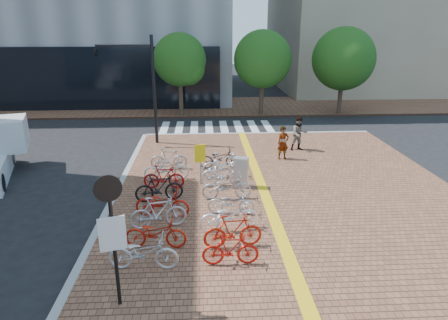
{
  "coord_description": "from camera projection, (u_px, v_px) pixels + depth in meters",
  "views": [
    {
      "loc": [
        -0.45,
        -12.07,
        6.58
      ],
      "look_at": [
        0.41,
        3.43,
        1.3
      ],
      "focal_mm": 32.0,
      "sensor_mm": 36.0,
      "label": 1
    }
  ],
  "objects": [
    {
      "name": "traffic_light_pole",
      "position": [
        128.0,
        70.0,
        21.56
      ],
      "size": [
        3.19,
        1.23,
        5.93
      ],
      "color": "black",
      "rests_on": "sidewalk"
    },
    {
      "name": "bike_2",
      "position": [
        158.0,
        212.0,
        13.14
      ],
      "size": [
        1.94,
        0.86,
        1.13
      ],
      "primitive_type": "imported",
      "rotation": [
        0.0,
        0.0,
        1.75
      ],
      "color": "#BBBAC0",
      "rests_on": "sidewalk"
    },
    {
      "name": "bike_0",
      "position": [
        143.0,
        252.0,
        10.94
      ],
      "size": [
        1.98,
        0.8,
        1.02
      ],
      "primitive_type": "imported",
      "rotation": [
        0.0,
        0.0,
        1.51
      ],
      "color": "silver",
      "rests_on": "sidewalk"
    },
    {
      "name": "pedestrian_b",
      "position": [
        299.0,
        134.0,
        21.31
      ],
      "size": [
        0.95,
        0.78,
        1.82
      ],
      "primitive_type": "imported",
      "rotation": [
        0.0,
        0.0,
        0.1
      ],
      "color": "#454C57",
      "rests_on": "sidewalk"
    },
    {
      "name": "bike_12",
      "position": [
        227.0,
        187.0,
        15.39
      ],
      "size": [
        1.93,
        0.71,
        1.01
      ],
      "primitive_type": "imported",
      "rotation": [
        0.0,
        0.0,
        1.59
      ],
      "color": "#A2A2A6",
      "rests_on": "sidewalk"
    },
    {
      "name": "bike_7",
      "position": [
        169.0,
        158.0,
        18.6
      ],
      "size": [
        1.73,
        0.52,
        1.03
      ],
      "primitive_type": "imported",
      "rotation": [
        0.0,
        0.0,
        1.59
      ],
      "color": "#A5A5AA",
      "rests_on": "sidewalk"
    },
    {
      "name": "yellow_sign",
      "position": [
        200.0,
        157.0,
        16.57
      ],
      "size": [
        0.46,
        0.19,
        1.75
      ],
      "color": "#B7B7BC",
      "rests_on": "sidewalk"
    },
    {
      "name": "bike_8",
      "position": [
        230.0,
        249.0,
        11.13
      ],
      "size": [
        1.6,
        0.46,
        0.96
      ],
      "primitive_type": "imported",
      "rotation": [
        0.0,
        0.0,
        1.57
      ],
      "color": "#B9170D",
      "rests_on": "sidewalk"
    },
    {
      "name": "kerb_north",
      "position": [
        258.0,
        134.0,
        25.03
      ],
      "size": [
        14.0,
        0.25,
        0.15
      ],
      "primitive_type": "cube",
      "color": "gray",
      "rests_on": "ground"
    },
    {
      "name": "bike_1",
      "position": [
        156.0,
        233.0,
        12.0
      ],
      "size": [
        1.91,
        0.81,
        0.98
      ],
      "primitive_type": "imported",
      "rotation": [
        0.0,
        0.0,
        1.49
      ],
      "color": "red",
      "rests_on": "sidewalk"
    },
    {
      "name": "building_beige",
      "position": [
        376.0,
        0.0,
        41.86
      ],
      "size": [
        20.0,
        18.0,
        18.0
      ],
      "primitive_type": "cube",
      "color": "gray",
      "rests_on": "ground"
    },
    {
      "name": "bike_10",
      "position": [
        229.0,
        216.0,
        13.01
      ],
      "size": [
        2.08,
        1.06,
        1.04
      ],
      "primitive_type": "imported",
      "rotation": [
        0.0,
        0.0,
        1.76
      ],
      "color": "white",
      "rests_on": "sidewalk"
    },
    {
      "name": "street_trees",
      "position": [
        277.0,
        61.0,
        29.0
      ],
      "size": [
        16.2,
        4.6,
        6.35
      ],
      "color": "#38281E",
      "rests_on": "far_sidewalk"
    },
    {
      "name": "bike_14",
      "position": [
        223.0,
        165.0,
        17.55
      ],
      "size": [
        1.98,
        0.8,
        1.16
      ],
      "primitive_type": "imported",
      "rotation": [
        0.0,
        0.0,
        1.7
      ],
      "color": "silver",
      "rests_on": "sidewalk"
    },
    {
      "name": "bike_6",
      "position": [
        167.0,
        169.0,
        17.26
      ],
      "size": [
        2.04,
        0.98,
        1.03
      ],
      "primitive_type": "imported",
      "rotation": [
        0.0,
        0.0,
        1.73
      ],
      "color": "white",
      "rests_on": "sidewalk"
    },
    {
      "name": "bike_15",
      "position": [
        219.0,
        158.0,
        18.72
      ],
      "size": [
        1.91,
        0.83,
        0.97
      ],
      "primitive_type": "imported",
      "rotation": [
        0.0,
        0.0,
        1.67
      ],
      "color": "black",
      "rests_on": "sidewalk"
    },
    {
      "name": "bike_4",
      "position": [
        159.0,
        188.0,
        15.17
      ],
      "size": [
        1.9,
        0.85,
        1.1
      ],
      "primitive_type": "imported",
      "rotation": [
        0.0,
        0.0,
        1.76
      ],
      "color": "black",
      "rests_on": "sidewalk"
    },
    {
      "name": "pedestrian_a",
      "position": [
        283.0,
        143.0,
        19.9
      ],
      "size": [
        0.69,
        0.55,
        1.67
      ],
      "primitive_type": "imported",
      "rotation": [
        0.0,
        0.0,
        0.27
      ],
      "color": "gray",
      "rests_on": "sidewalk"
    },
    {
      "name": "bike_5",
      "position": [
        164.0,
        177.0,
        16.37
      ],
      "size": [
        1.7,
        0.56,
        1.01
      ],
      "primitive_type": "imported",
      "rotation": [
        0.0,
        0.0,
        1.52
      ],
      "color": "#BC0D0E",
      "rests_on": "sidewalk"
    },
    {
      "name": "bike_9",
      "position": [
        233.0,
        231.0,
        12.0
      ],
      "size": [
        1.84,
        0.71,
        1.08
      ],
      "primitive_type": "imported",
      "rotation": [
        0.0,
        0.0,
        1.69
      ],
      "color": "#B3200C",
      "rests_on": "sidewalk"
    },
    {
      "name": "bike_3",
      "position": [
        162.0,
        203.0,
        13.98
      ],
      "size": [
        2.0,
        0.94,
        1.01
      ],
      "primitive_type": "imported",
      "rotation": [
        0.0,
        0.0,
        1.42
      ],
      "color": "red",
      "rests_on": "sidewalk"
    },
    {
      "name": "bike_11",
      "position": [
        231.0,
        202.0,
        14.17
      ],
      "size": [
        1.73,
        0.76,
        0.88
      ],
      "primitive_type": "imported",
      "rotation": [
        0.0,
        0.0,
        1.46
      ],
      "color": "#BBBBC0",
      "rests_on": "sidewalk"
    },
    {
      "name": "notice_sign",
      "position": [
        112.0,
        226.0,
        8.97
      ],
      "size": [
        0.61,
        0.24,
        3.37
      ],
      "color": "black",
      "rests_on": "sidewalk"
    },
    {
      "name": "crosswalk",
      "position": [
        217.0,
        128.0,
        26.81
      ],
      "size": [
        7.5,
        4.0,
        0.01
      ],
      "color": "silver",
      "rests_on": "ground"
    },
    {
      "name": "ground",
      "position": [
        217.0,
        229.0,
        13.55
      ],
      "size": [
        120.0,
        120.0,
        0.0
      ],
      "primitive_type": "plane",
      "color": "black",
      "rests_on": "ground"
    },
    {
      "name": "bike_13",
      "position": [
        224.0,
        174.0,
        16.49
      ],
      "size": [
        1.96,
        0.63,
        1.17
      ],
      "primitive_type": "imported",
      "rotation": [
        0.0,
        0.0,
        1.53
      ],
      "color": "silver",
      "rests_on": "sidewalk"
    },
    {
      "name": "far_sidewalk",
      "position": [
        207.0,
        107.0,
        33.38
      ],
      "size": [
        70.0,
        8.0,
        0.15
      ],
      "primitive_type": "cube",
      "color": "brown",
      "rests_on": "ground"
    },
    {
      "name": "utility_box",
      "position": [
        241.0,
        172.0,
        16.51
      ],
      "size": [
        0.66,
        0.54,
        1.27
      ],
      "primitive_type": "cube",
      "rotation": [
        0.0,
        0.0,
        -0.22
      ],
      "color": "#B6B5BA",
      "rests_on": "sidewalk"
    }
  ]
}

